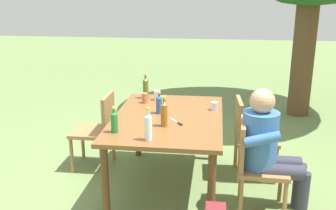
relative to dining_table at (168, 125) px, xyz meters
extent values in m
plane|color=#6B844C|center=(0.00, 0.00, -0.68)|extent=(24.00, 24.00, 0.00)
cube|color=brown|center=(0.00, 0.00, 0.07)|extent=(1.59, 1.08, 0.04)
cylinder|color=brown|center=(-0.71, -0.46, -0.32)|extent=(0.07, 0.07, 0.73)
cylinder|color=brown|center=(0.71, -0.46, -0.32)|extent=(0.07, 0.07, 0.73)
cylinder|color=brown|center=(-0.71, 0.46, -0.32)|extent=(0.07, 0.07, 0.73)
cylinder|color=brown|center=(0.71, 0.46, -0.32)|extent=(0.07, 0.07, 0.73)
cube|color=#A37547|center=(0.36, 0.92, -0.25)|extent=(0.46, 0.46, 0.04)
cube|color=#A37547|center=(0.35, 0.72, -0.02)|extent=(0.42, 0.06, 0.42)
cylinder|color=#A37547|center=(0.56, 1.10, -0.48)|extent=(0.04, 0.04, 0.41)
cylinder|color=#A37547|center=(0.18, 1.12, -0.48)|extent=(0.04, 0.04, 0.41)
cylinder|color=#A37547|center=(0.54, 0.72, -0.48)|extent=(0.04, 0.04, 0.41)
cylinder|color=#A37547|center=(0.16, 0.74, -0.48)|extent=(0.04, 0.04, 0.41)
cube|color=#A37547|center=(-0.36, -0.92, -0.25)|extent=(0.44, 0.44, 0.04)
cube|color=#A37547|center=(-0.36, -0.72, -0.02)|extent=(0.42, 0.04, 0.42)
cylinder|color=#A37547|center=(-0.55, -1.11, -0.48)|extent=(0.04, 0.04, 0.41)
cylinder|color=#A37547|center=(-0.17, -1.11, -0.48)|extent=(0.04, 0.04, 0.41)
cylinder|color=#A37547|center=(-0.55, -0.73, -0.48)|extent=(0.04, 0.04, 0.41)
cylinder|color=#A37547|center=(-0.17, -0.73, -0.48)|extent=(0.04, 0.04, 0.41)
cube|color=#A37547|center=(-0.36, 0.92, -0.25)|extent=(0.46, 0.46, 0.04)
cube|color=#A37547|center=(-0.35, 0.72, -0.02)|extent=(0.42, 0.06, 0.42)
cylinder|color=#A37547|center=(-0.18, 1.12, -0.48)|extent=(0.04, 0.04, 0.41)
cylinder|color=#A37547|center=(-0.56, 1.10, -0.48)|extent=(0.04, 0.04, 0.41)
cylinder|color=#A37547|center=(-0.16, 0.74, -0.48)|extent=(0.04, 0.04, 0.41)
cylinder|color=#A37547|center=(-0.54, 0.72, -0.48)|extent=(0.04, 0.04, 0.41)
cylinder|color=#3D70B2|center=(0.36, 0.87, 0.03)|extent=(0.32, 0.32, 0.52)
sphere|color=tan|center=(0.36, 0.87, 0.38)|extent=(0.22, 0.22, 0.22)
cylinder|color=#383847|center=(0.45, 1.07, -0.23)|extent=(0.14, 0.40, 0.14)
cylinder|color=#383847|center=(0.45, 1.27, -0.46)|extent=(0.11, 0.11, 0.45)
cylinder|color=#3D70B2|center=(0.55, 0.87, 0.10)|extent=(0.09, 0.31, 0.16)
cylinder|color=#383847|center=(0.27, 1.07, -0.23)|extent=(0.14, 0.40, 0.14)
cylinder|color=#383847|center=(0.27, 1.27, -0.46)|extent=(0.11, 0.11, 0.45)
cylinder|color=#3D70B2|center=(0.17, 0.87, 0.10)|extent=(0.09, 0.31, 0.16)
cylinder|color=#287A38|center=(0.50, -0.42, 0.17)|extent=(0.06, 0.06, 0.17)
cone|color=#287A38|center=(0.50, -0.42, 0.27)|extent=(0.06, 0.06, 0.02)
cylinder|color=#287A38|center=(0.50, -0.42, 0.29)|extent=(0.03, 0.03, 0.02)
cylinder|color=yellow|center=(0.50, -0.42, 0.32)|extent=(0.03, 0.03, 0.02)
cylinder|color=white|center=(0.64, -0.09, 0.19)|extent=(0.06, 0.06, 0.21)
cone|color=white|center=(0.64, -0.09, 0.31)|extent=(0.06, 0.06, 0.03)
cylinder|color=white|center=(0.64, -0.09, 0.34)|extent=(0.03, 0.03, 0.03)
cylinder|color=yellow|center=(0.64, -0.09, 0.37)|extent=(0.03, 0.03, 0.02)
cylinder|color=#2D56A3|center=(-0.09, -0.10, 0.17)|extent=(0.06, 0.06, 0.17)
cone|color=#2D56A3|center=(-0.09, -0.10, 0.26)|extent=(0.06, 0.06, 0.02)
cylinder|color=#2D56A3|center=(-0.09, -0.10, 0.29)|extent=(0.03, 0.03, 0.02)
cylinder|color=yellow|center=(-0.09, -0.10, 0.31)|extent=(0.03, 0.03, 0.02)
cylinder|color=#566623|center=(-0.62, -0.34, 0.19)|extent=(0.06, 0.06, 0.21)
cone|color=#566623|center=(-0.62, -0.34, 0.32)|extent=(0.06, 0.06, 0.03)
cylinder|color=#566623|center=(-0.62, -0.34, 0.35)|extent=(0.03, 0.03, 0.03)
cylinder|color=yellow|center=(-0.62, -0.34, 0.37)|extent=(0.03, 0.03, 0.02)
cylinder|color=#996019|center=(0.28, 0.00, 0.19)|extent=(0.06, 0.06, 0.21)
cone|color=#996019|center=(0.28, 0.00, 0.31)|extent=(0.06, 0.06, 0.03)
cylinder|color=#996019|center=(0.28, 0.00, 0.34)|extent=(0.03, 0.03, 0.03)
cylinder|color=yellow|center=(0.28, 0.00, 0.37)|extent=(0.03, 0.03, 0.02)
cylinder|color=silver|center=(-0.27, 0.46, 0.13)|extent=(0.08, 0.08, 0.09)
cylinder|color=#BC6B47|center=(-0.43, -0.32, 0.14)|extent=(0.06, 0.06, 0.11)
cylinder|color=white|center=(-0.57, -0.20, 0.14)|extent=(0.08, 0.08, 0.11)
cube|color=silver|center=(0.13, 0.08, 0.09)|extent=(0.16, 0.12, 0.01)
cube|color=black|center=(0.22, 0.14, 0.09)|extent=(0.08, 0.06, 0.01)
cylinder|color=brown|center=(-2.67, 1.82, 0.53)|extent=(0.35, 0.35, 2.44)
camera|label=1|loc=(3.67, 0.47, 1.34)|focal=41.71mm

